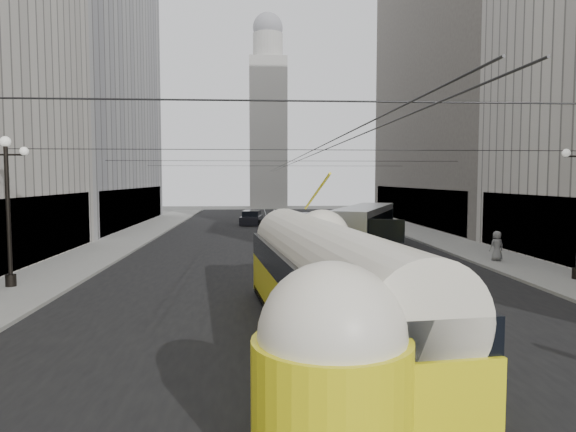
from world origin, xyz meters
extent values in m
cube|color=black|center=(0.00, 32.50, 0.00)|extent=(20.00, 85.00, 0.02)
cube|color=gray|center=(-12.00, 36.00, 0.07)|extent=(4.00, 72.00, 0.15)
cube|color=gray|center=(12.00, 36.00, 0.07)|extent=(4.00, 72.00, 0.15)
cube|color=gray|center=(-0.75, 32.50, 0.00)|extent=(0.12, 85.00, 0.04)
cube|color=gray|center=(0.75, 32.50, 0.00)|extent=(0.12, 85.00, 0.04)
cube|color=black|center=(-14.05, 24.00, 2.00)|extent=(0.10, 18.00, 3.60)
cube|color=#999999|center=(-20.00, 48.00, 14.00)|extent=(12.00, 28.00, 28.00)
cube|color=black|center=(-14.05, 48.00, 2.00)|extent=(0.10, 25.20, 3.60)
cube|color=black|center=(14.05, 22.00, 2.00)|extent=(0.10, 18.00, 3.60)
cube|color=#514C47|center=(20.00, 48.00, 16.00)|extent=(12.00, 32.00, 32.00)
cube|color=black|center=(14.05, 48.00, 2.00)|extent=(0.10, 28.80, 3.60)
cube|color=#B2AFA8|center=(0.00, 80.00, 12.00)|extent=(6.00, 6.00, 24.00)
cylinder|color=#B2AFA8|center=(0.00, 80.00, 26.00)|extent=(4.80, 4.80, 4.00)
sphere|color=gray|center=(0.00, 80.00, 28.96)|extent=(4.80, 4.80, 4.80)
cylinder|color=black|center=(-12.60, 18.00, 3.15)|extent=(0.18, 0.18, 6.00)
cylinder|color=black|center=(-12.60, 18.00, 0.40)|extent=(0.44, 0.44, 0.50)
cylinder|color=black|center=(-12.60, 18.00, 5.75)|extent=(1.60, 0.08, 0.08)
sphere|color=white|center=(-12.60, 18.00, 6.30)|extent=(0.44, 0.44, 0.44)
sphere|color=white|center=(-11.85, 18.00, 5.90)|extent=(0.36, 0.36, 0.36)
sphere|color=white|center=(11.85, 18.00, 5.90)|extent=(0.36, 0.36, 0.36)
cylinder|color=black|center=(0.00, 4.00, 6.00)|extent=(25.00, 0.03, 0.03)
cylinder|color=black|center=(0.00, 18.00, 6.00)|extent=(25.00, 0.03, 0.03)
cylinder|color=black|center=(0.00, 32.00, 6.00)|extent=(25.00, 0.03, 0.03)
cylinder|color=black|center=(0.00, 46.00, 6.00)|extent=(25.00, 0.03, 0.03)
cylinder|color=black|center=(0.00, 36.00, 5.80)|extent=(0.03, 72.00, 0.03)
cylinder|color=black|center=(0.40, 36.00, 5.80)|extent=(0.03, 72.00, 0.03)
cube|color=yellow|center=(-0.16, 10.10, 1.03)|extent=(4.14, 13.88, 1.66)
cube|color=black|center=(-0.16, 10.10, 0.24)|extent=(4.09, 13.47, 0.29)
cube|color=black|center=(-0.16, 10.10, 2.10)|extent=(4.13, 13.67, 0.83)
cylinder|color=silver|center=(-0.16, 10.10, 2.39)|extent=(3.82, 13.64, 2.25)
cylinder|color=yellow|center=(-0.96, 3.41, 1.12)|extent=(2.54, 2.54, 2.25)
sphere|color=silver|center=(-0.96, 3.41, 2.29)|extent=(2.34, 2.34, 2.34)
cylinder|color=yellow|center=(0.63, 16.78, 1.12)|extent=(2.54, 2.54, 2.25)
sphere|color=silver|center=(0.63, 16.78, 2.29)|extent=(2.34, 2.34, 2.34)
cube|color=#B0B4B5|center=(5.26, 29.85, 1.46)|extent=(6.52, 11.32, 2.82)
cube|color=black|center=(5.26, 29.85, 1.93)|extent=(6.39, 10.96, 1.03)
cube|color=black|center=(5.26, 24.25, 1.79)|extent=(2.03, 0.93, 1.32)
cylinder|color=black|center=(4.08, 26.07, 0.47)|extent=(0.30, 0.94, 0.94)
cylinder|color=black|center=(6.43, 26.07, 0.47)|extent=(0.30, 0.94, 0.94)
cylinder|color=black|center=(4.08, 33.63, 0.47)|extent=(0.30, 0.94, 0.94)
cylinder|color=black|center=(6.43, 33.63, 0.47)|extent=(0.30, 0.94, 0.94)
cube|color=white|center=(2.83, 43.66, 0.50)|extent=(2.41, 4.88, 0.83)
cube|color=black|center=(2.83, 43.66, 1.09)|extent=(1.96, 2.75, 0.79)
cylinder|color=black|center=(1.95, 42.06, 0.34)|extent=(0.22, 0.67, 0.67)
cylinder|color=black|center=(3.70, 42.06, 0.34)|extent=(0.22, 0.67, 0.67)
cylinder|color=black|center=(1.95, 45.27, 0.34)|extent=(0.22, 0.67, 0.67)
cylinder|color=black|center=(3.70, 45.27, 0.34)|extent=(0.22, 0.67, 0.67)
cube|color=black|center=(-2.52, 48.66, 0.49)|extent=(2.47, 4.82, 0.82)
cube|color=black|center=(-2.52, 48.66, 1.07)|extent=(1.98, 2.73, 0.77)
cylinder|color=black|center=(-3.38, 47.09, 0.33)|extent=(0.22, 0.66, 0.66)
cylinder|color=black|center=(-1.67, 47.09, 0.33)|extent=(0.22, 0.66, 0.66)
cylinder|color=black|center=(-3.38, 50.23, 0.33)|extent=(0.22, 0.66, 0.66)
cylinder|color=black|center=(-1.67, 50.23, 0.33)|extent=(0.22, 0.66, 0.66)
imported|color=slate|center=(11.37, 23.35, 0.99)|extent=(0.89, 0.63, 1.67)
camera|label=1|loc=(-2.14, -4.37, 4.74)|focal=32.00mm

